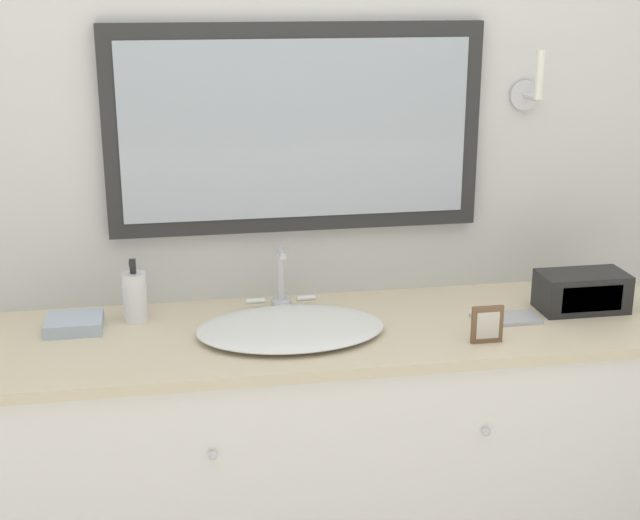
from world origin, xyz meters
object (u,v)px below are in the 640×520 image
at_px(soap_bottle, 135,296).
at_px(appliance_box, 582,292).
at_px(picture_frame, 487,325).
at_px(sink_basin, 290,327).

bearing_deg(soap_bottle, appliance_box, -5.92).
bearing_deg(soap_bottle, picture_frame, -19.24).
bearing_deg(picture_frame, sink_basin, 162.88).
bearing_deg(appliance_box, picture_frame, -152.19).
height_order(soap_bottle, picture_frame, soap_bottle).
relative_size(soap_bottle, appliance_box, 0.72).
bearing_deg(appliance_box, soap_bottle, 174.08).
xyz_separation_m(sink_basin, soap_bottle, (-0.42, 0.17, 0.06)).
bearing_deg(appliance_box, sink_basin, -177.77).
relative_size(sink_basin, soap_bottle, 2.79).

